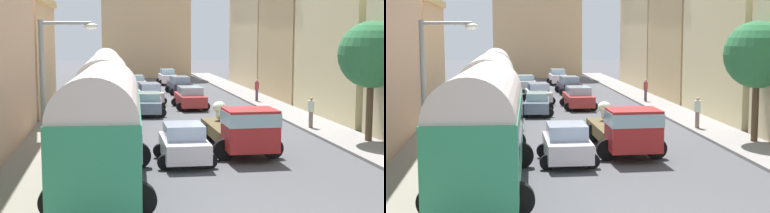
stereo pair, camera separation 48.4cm
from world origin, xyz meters
TOP-DOWN VIEW (x-y plane):
  - ground_plane at (0.00, 27.00)m, footprint 154.00×154.00m
  - sidewalk_left at (-7.25, 27.00)m, footprint 2.50×70.00m
  - sidewalk_right at (7.25, 27.00)m, footprint 2.50×70.00m
  - building_left_2 at (-10.58, 27.24)m, footprint 4.59×11.39m
  - building_right_2 at (11.08, 21.33)m, footprint 5.15×10.55m
  - building_right_3 at (11.12, 31.83)m, footprint 5.77×9.63m
  - building_right_4 at (10.72, 43.05)m, footprint 4.87×12.08m
  - distant_church at (0.00, 58.84)m, footprint 10.54×6.69m
  - parked_bus_0 at (-4.60, 6.50)m, footprint 3.61×9.96m
  - parked_bus_1 at (-4.60, 15.50)m, footprint 3.36×9.86m
  - parked_bus_2 at (-4.60, 24.50)m, footprint 3.31×9.61m
  - parked_bus_3 at (-4.60, 33.50)m, footprint 3.35×9.86m
  - cargo_truck_0 at (1.29, 11.71)m, footprint 3.07×6.66m
  - car_0 at (1.20, 27.31)m, footprint 2.40×4.42m
  - car_1 at (1.66, 37.34)m, footprint 2.36×4.28m
  - car_2 at (1.50, 46.76)m, footprint 2.20×3.70m
  - car_3 at (-1.42, 10.11)m, footprint 2.36×3.62m
  - car_4 at (-1.83, 24.50)m, footprint 2.31×4.16m
  - car_5 at (-1.41, 30.91)m, footprint 2.42×4.35m
  - car_6 at (-2.11, 40.76)m, footprint 2.48×3.91m
  - pedestrian_0 at (6.69, 29.90)m, footprint 0.45×0.45m
  - pedestrian_1 at (6.48, 17.24)m, footprint 0.36×0.36m
  - streetlamp_near at (-6.21, 6.34)m, footprint 1.89×0.28m
  - roadside_tree_1 at (7.90, 13.12)m, footprint 3.17×3.17m

SIDE VIEW (x-z plane):
  - ground_plane at x=0.00m, z-range 0.00..0.00m
  - sidewalk_left at x=-7.25m, z-range 0.00..0.14m
  - sidewalk_right at x=7.25m, z-range 0.00..0.14m
  - car_6 at x=-2.11m, z-range 0.02..1.46m
  - car_4 at x=-1.83m, z-range 0.01..1.47m
  - car_5 at x=-1.41m, z-range 0.00..1.53m
  - car_1 at x=1.66m, z-range 0.00..1.55m
  - car_0 at x=1.20m, z-range 0.01..1.55m
  - car_3 at x=-1.42m, z-range -0.01..1.61m
  - car_2 at x=1.50m, z-range 0.00..1.62m
  - pedestrian_0 at x=6.69m, z-range 0.14..1.94m
  - pedestrian_1 at x=6.48m, z-range 0.13..1.96m
  - cargo_truck_0 at x=1.29m, z-range 0.06..2.23m
  - parked_bus_2 at x=-4.60m, z-range 0.21..4.17m
  - parked_bus_3 at x=-4.60m, z-range 0.21..4.22m
  - parked_bus_0 at x=-4.60m, z-range 0.21..4.37m
  - parked_bus_1 at x=-4.60m, z-range 0.23..4.45m
  - streetlamp_near at x=-6.21m, z-range 0.63..6.30m
  - building_left_2 at x=-10.58m, z-range 0.02..7.63m
  - roadside_tree_1 at x=7.90m, z-range 1.31..7.15m
  - building_right_2 at x=11.08m, z-range 0.00..9.02m
  - building_right_4 at x=10.72m, z-range 0.03..10.63m
  - building_right_3 at x=11.12m, z-range 0.03..10.70m
  - distant_church at x=0.00m, z-range -2.64..15.94m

